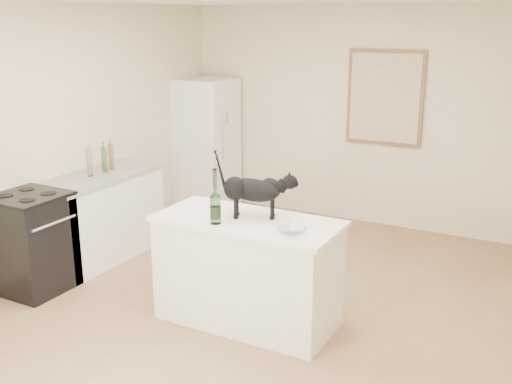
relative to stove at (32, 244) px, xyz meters
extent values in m
plane|color=#A07A55|center=(1.95, 0.60, -0.45)|extent=(5.50, 5.50, 0.00)
plane|color=beige|center=(1.95, 3.35, 0.85)|extent=(4.50, 0.00, 4.50)
plane|color=beige|center=(-0.30, 0.60, 0.85)|extent=(0.00, 5.50, 5.50)
cube|color=white|center=(2.05, 0.40, -0.02)|extent=(1.44, 0.67, 0.86)
cube|color=white|center=(2.05, 0.40, 0.43)|extent=(1.50, 0.70, 0.04)
cube|color=white|center=(0.00, 0.90, -0.02)|extent=(0.60, 1.40, 0.86)
cube|color=gray|center=(0.00, 0.90, 0.43)|extent=(0.62, 1.44, 0.04)
cube|color=black|center=(0.00, 0.00, 0.00)|extent=(0.60, 0.60, 0.90)
cube|color=white|center=(0.00, 2.95, 0.40)|extent=(0.68, 0.68, 1.70)
cube|color=brown|center=(2.25, 3.32, 1.10)|extent=(0.90, 0.03, 1.10)
cube|color=beige|center=(2.25, 3.30, 1.10)|extent=(0.82, 0.00, 1.02)
cylinder|color=#255A24|center=(1.88, 0.19, 0.65)|extent=(0.09, 0.09, 0.39)
imported|color=white|center=(2.51, 0.26, 0.48)|extent=(0.24, 0.24, 0.05)
cube|color=silver|center=(0.34, 2.97, 0.78)|extent=(0.06, 0.12, 0.17)
cylinder|color=#1E531B|center=(0.01, 1.01, 0.58)|extent=(0.06, 0.06, 0.26)
cylinder|color=gray|center=(-0.02, 0.83, 0.58)|extent=(0.06, 0.06, 0.27)
cylinder|color=brown|center=(-0.03, 1.16, 0.58)|extent=(0.06, 0.06, 0.26)
camera|label=1|loc=(4.30, -3.62, 2.01)|focal=42.62mm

